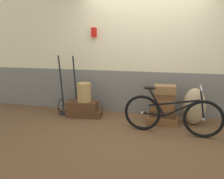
{
  "coord_description": "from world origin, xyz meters",
  "views": [
    {
      "loc": [
        0.36,
        -3.96,
        1.63
      ],
      "look_at": [
        -0.57,
        0.22,
        0.63
      ],
      "focal_mm": 35.91,
      "sensor_mm": 36.0,
      "label": 1
    }
  ],
  "objects_px": {
    "burlap_sack": "(194,106)",
    "suitcase_1": "(82,106)",
    "suitcase_2": "(161,119)",
    "suitcase_5": "(164,96)",
    "suitcase_6": "(165,89)",
    "suitcase_3": "(163,112)",
    "suitcase_0": "(85,113)",
    "luggage_trolley": "(68,100)",
    "suitcase_4": "(163,104)",
    "wicker_basket": "(84,92)",
    "bicycle": "(171,115)"
  },
  "relations": [
    {
      "from": "suitcase_0",
      "to": "suitcase_2",
      "type": "bearing_deg",
      "value": -7.67
    },
    {
      "from": "suitcase_2",
      "to": "burlap_sack",
      "type": "distance_m",
      "value": 0.66
    },
    {
      "from": "burlap_sack",
      "to": "suitcase_5",
      "type": "bearing_deg",
      "value": -179.2
    },
    {
      "from": "suitcase_4",
      "to": "wicker_basket",
      "type": "distance_m",
      "value": 1.61
    },
    {
      "from": "suitcase_1",
      "to": "suitcase_4",
      "type": "height_order",
      "value": "suitcase_4"
    },
    {
      "from": "suitcase_3",
      "to": "suitcase_6",
      "type": "bearing_deg",
      "value": 58.91
    },
    {
      "from": "burlap_sack",
      "to": "suitcase_1",
      "type": "bearing_deg",
      "value": -178.61
    },
    {
      "from": "suitcase_5",
      "to": "wicker_basket",
      "type": "bearing_deg",
      "value": 177.59
    },
    {
      "from": "suitcase_5",
      "to": "bicycle",
      "type": "relative_size",
      "value": 0.24
    },
    {
      "from": "wicker_basket",
      "to": "bicycle",
      "type": "bearing_deg",
      "value": -16.4
    },
    {
      "from": "suitcase_5",
      "to": "wicker_basket",
      "type": "distance_m",
      "value": 1.62
    },
    {
      "from": "suitcase_0",
      "to": "bicycle",
      "type": "bearing_deg",
      "value": -22.82
    },
    {
      "from": "suitcase_6",
      "to": "suitcase_2",
      "type": "bearing_deg",
      "value": -138.85
    },
    {
      "from": "suitcase_2",
      "to": "bicycle",
      "type": "xyz_separation_m",
      "value": [
        0.16,
        -0.49,
        0.27
      ]
    },
    {
      "from": "wicker_basket",
      "to": "luggage_trolley",
      "type": "xyz_separation_m",
      "value": [
        -0.42,
        0.13,
        -0.24
      ]
    },
    {
      "from": "suitcase_1",
      "to": "suitcase_2",
      "type": "distance_m",
      "value": 1.65
    },
    {
      "from": "suitcase_5",
      "to": "luggage_trolley",
      "type": "relative_size",
      "value": 0.31
    },
    {
      "from": "suitcase_5",
      "to": "suitcase_6",
      "type": "distance_m",
      "value": 0.14
    },
    {
      "from": "suitcase_3",
      "to": "bicycle",
      "type": "relative_size",
      "value": 0.3
    },
    {
      "from": "suitcase_3",
      "to": "burlap_sack",
      "type": "relative_size",
      "value": 0.7
    },
    {
      "from": "suitcase_0",
      "to": "suitcase_1",
      "type": "xyz_separation_m",
      "value": [
        -0.04,
        -0.05,
        0.17
      ]
    },
    {
      "from": "wicker_basket",
      "to": "bicycle",
      "type": "xyz_separation_m",
      "value": [
        1.75,
        -0.52,
        -0.18
      ]
    },
    {
      "from": "suitcase_5",
      "to": "bicycle",
      "type": "bearing_deg",
      "value": -79.38
    },
    {
      "from": "wicker_basket",
      "to": "luggage_trolley",
      "type": "distance_m",
      "value": 0.5
    },
    {
      "from": "suitcase_2",
      "to": "wicker_basket",
      "type": "xyz_separation_m",
      "value": [
        -1.59,
        0.03,
        0.45
      ]
    },
    {
      "from": "suitcase_2",
      "to": "suitcase_6",
      "type": "relative_size",
      "value": 1.41
    },
    {
      "from": "suitcase_2",
      "to": "suitcase_6",
      "type": "xyz_separation_m",
      "value": [
        0.04,
        0.04,
        0.59
      ]
    },
    {
      "from": "suitcase_0",
      "to": "bicycle",
      "type": "height_order",
      "value": "bicycle"
    },
    {
      "from": "burlap_sack",
      "to": "bicycle",
      "type": "relative_size",
      "value": 0.43
    },
    {
      "from": "burlap_sack",
      "to": "luggage_trolley",
      "type": "bearing_deg",
      "value": 177.82
    },
    {
      "from": "luggage_trolley",
      "to": "wicker_basket",
      "type": "bearing_deg",
      "value": -17.2
    },
    {
      "from": "suitcase_3",
      "to": "wicker_basket",
      "type": "distance_m",
      "value": 1.64
    },
    {
      "from": "suitcase_0",
      "to": "burlap_sack",
      "type": "bearing_deg",
      "value": -5.61
    },
    {
      "from": "suitcase_5",
      "to": "suitcase_6",
      "type": "bearing_deg",
      "value": -55.46
    },
    {
      "from": "luggage_trolley",
      "to": "suitcase_4",
      "type": "bearing_deg",
      "value": -4.22
    },
    {
      "from": "suitcase_1",
      "to": "suitcase_3",
      "type": "distance_m",
      "value": 1.66
    },
    {
      "from": "suitcase_1",
      "to": "suitcase_5",
      "type": "distance_m",
      "value": 1.69
    },
    {
      "from": "suitcase_2",
      "to": "suitcase_3",
      "type": "xyz_separation_m",
      "value": [
        0.02,
        0.01,
        0.14
      ]
    },
    {
      "from": "luggage_trolley",
      "to": "burlap_sack",
      "type": "xyz_separation_m",
      "value": [
        2.61,
        -0.1,
        0.07
      ]
    },
    {
      "from": "suitcase_4",
      "to": "bicycle",
      "type": "relative_size",
      "value": 0.26
    },
    {
      "from": "suitcase_1",
      "to": "bicycle",
      "type": "height_order",
      "value": "bicycle"
    },
    {
      "from": "suitcase_6",
      "to": "suitcase_5",
      "type": "bearing_deg",
      "value": 125.54
    },
    {
      "from": "suitcase_6",
      "to": "luggage_trolley",
      "type": "distance_m",
      "value": 2.09
    },
    {
      "from": "suitcase_4",
      "to": "suitcase_6",
      "type": "relative_size",
      "value": 1.09
    },
    {
      "from": "suitcase_2",
      "to": "suitcase_4",
      "type": "height_order",
      "value": "suitcase_4"
    },
    {
      "from": "suitcase_2",
      "to": "suitcase_5",
      "type": "xyz_separation_m",
      "value": [
        0.03,
        0.05,
        0.46
      ]
    },
    {
      "from": "suitcase_2",
      "to": "luggage_trolley",
      "type": "height_order",
      "value": "luggage_trolley"
    },
    {
      "from": "suitcase_1",
      "to": "suitcase_6",
      "type": "bearing_deg",
      "value": -3.7
    },
    {
      "from": "wicker_basket",
      "to": "bicycle",
      "type": "relative_size",
      "value": 0.23
    },
    {
      "from": "suitcase_0",
      "to": "wicker_basket",
      "type": "bearing_deg",
      "value": -82.72
    }
  ]
}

